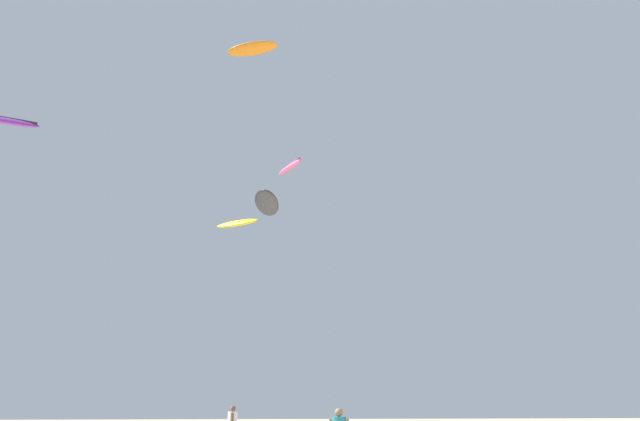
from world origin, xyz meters
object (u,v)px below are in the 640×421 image
(kite_aloft_7, at_px, (252,49))
(kite_aloft_5, at_px, (237,223))
(kite_aloft_1, at_px, (290,167))
(kite_aloft_2, at_px, (7,121))
(kite_aloft_6, at_px, (267,203))

(kite_aloft_7, bearing_deg, kite_aloft_5, 97.79)
(kite_aloft_1, distance_m, kite_aloft_7, 10.27)
(kite_aloft_5, bearing_deg, kite_aloft_1, -65.87)
(kite_aloft_2, xyz_separation_m, kite_aloft_7, (14.35, 6.01, 8.76))
(kite_aloft_7, bearing_deg, kite_aloft_2, -157.29)
(kite_aloft_1, height_order, kite_aloft_2, kite_aloft_2)
(kite_aloft_6, distance_m, kite_aloft_7, 19.46)
(kite_aloft_5, height_order, kite_aloft_6, kite_aloft_5)
(kite_aloft_2, bearing_deg, kite_aloft_7, 22.71)
(kite_aloft_1, xyz_separation_m, kite_aloft_6, (-1.61, -10.26, -5.51))
(kite_aloft_6, height_order, kite_aloft_7, kite_aloft_7)
(kite_aloft_6, relative_size, kite_aloft_7, 1.10)
(kite_aloft_2, height_order, kite_aloft_6, kite_aloft_2)
(kite_aloft_1, xyz_separation_m, kite_aloft_2, (-17.15, -4.20, 0.96))
(kite_aloft_1, distance_m, kite_aloft_2, 17.68)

